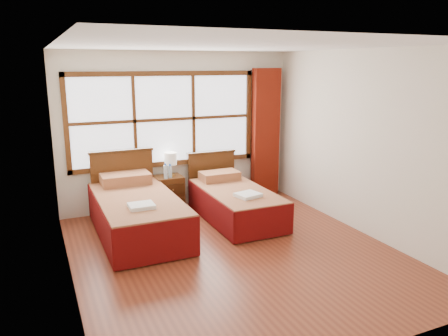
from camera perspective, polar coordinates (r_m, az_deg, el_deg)
name	(u,v)px	position (r m, az deg, el deg)	size (l,w,h in m)	color
floor	(235,253)	(5.77, 1.50, -11.05)	(4.50, 4.50, 0.00)	brown
ceiling	(237,45)	(5.25, 1.68, 15.72)	(4.50, 4.50, 0.00)	white
wall_back	(179,130)	(7.42, -5.95, 4.92)	(4.00, 4.00, 0.00)	silver
wall_left	(64,171)	(4.86, -20.19, -0.36)	(4.50, 4.50, 0.00)	silver
wall_right	(364,143)	(6.47, 17.82, 3.08)	(4.50, 4.50, 0.00)	silver
window	(165,119)	(7.29, -7.77, 6.30)	(3.16, 0.06, 1.56)	white
curtain	(266,133)	(7.95, 5.45, 4.56)	(0.50, 0.16, 2.30)	maroon
bed_left	(137,212)	(6.41, -11.34, -5.66)	(1.09, 2.11, 1.06)	#371E0B
bed_right	(234,201)	(6.90, 1.36, -4.38)	(0.95, 1.97, 0.91)	#371E0B
nightstand	(169,193)	(7.32, -7.17, -3.31)	(0.44, 0.44, 0.59)	#4B2810
towels_left	(141,206)	(5.80, -10.73, -4.87)	(0.33, 0.28, 0.05)	white
towels_right	(248,195)	(6.43, 3.15, -3.54)	(0.39, 0.36, 0.05)	white
lamp	(171,159)	(7.22, -6.99, 1.13)	(0.20, 0.20, 0.39)	gold
bottle_near	(166,172)	(7.10, -7.64, -0.48)	(0.07, 0.07, 0.25)	#ADCCDE
bottle_far	(170,171)	(7.16, -7.06, -0.43)	(0.06, 0.06, 0.22)	#ADCCDE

